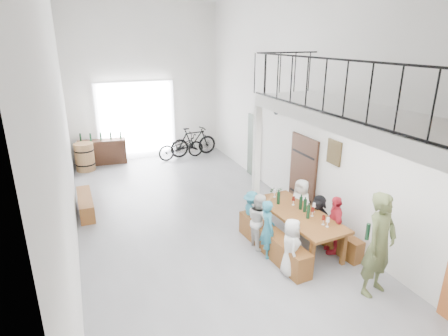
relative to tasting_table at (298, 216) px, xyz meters
name	(u,v)px	position (x,y,z in m)	size (l,w,h in m)	color
floor	(198,224)	(-1.67, 1.75, -0.71)	(12.00, 12.00, 0.00)	slate
room_walls	(195,74)	(-1.67, 1.75, 2.85)	(12.00, 12.00, 12.00)	white
gateway_portal	(137,121)	(-2.07, 7.69, 0.69)	(2.80, 0.08, 2.80)	white
right_wall_decor	(347,166)	(1.03, -0.11, 1.04)	(0.07, 8.28, 5.07)	#9B4B1F
balcony	(370,124)	(0.31, -1.37, 2.26)	(1.52, 5.62, 4.00)	silver
tasting_table	(298,216)	(0.00, 0.00, 0.00)	(1.09, 2.35, 0.79)	brown
bench_inner	(272,242)	(-0.65, -0.07, -0.45)	(0.36, 2.24, 0.51)	brown
bench_wall	(324,232)	(0.64, -0.09, -0.47)	(0.26, 2.02, 0.47)	brown
tableware	(302,206)	(0.09, 0.02, 0.22)	(0.57, 1.73, 0.35)	black
side_bench	(86,204)	(-4.17, 3.46, -0.48)	(0.35, 1.58, 0.44)	brown
oak_barrel	(85,157)	(-4.01, 6.89, -0.23)	(0.64, 0.64, 0.95)	#987244
serving_counter	(102,152)	(-3.40, 7.40, -0.27)	(1.65, 0.46, 0.87)	#3E2316
counter_bottles	(101,136)	(-3.40, 7.39, 0.30)	(1.39, 0.26, 0.28)	black
guest_left_a	(291,247)	(-0.68, -0.82, -0.14)	(0.56, 0.36, 1.14)	silver
guest_left_b	(268,229)	(-0.79, -0.10, -0.09)	(0.45, 0.30, 1.24)	teal
guest_left_c	(259,221)	(-0.77, 0.31, -0.10)	(0.59, 0.46, 1.21)	silver
guest_left_d	(251,213)	(-0.69, 0.84, -0.19)	(0.67, 0.39, 1.04)	teal
guest_right_a	(334,225)	(0.57, -0.49, -0.07)	(0.74, 0.31, 1.26)	red
guest_right_b	(318,218)	(0.52, 0.02, -0.16)	(1.01, 0.32, 1.09)	black
guest_right_c	(301,204)	(0.50, 0.68, -0.10)	(0.59, 0.39, 1.21)	silver
host_standing	(379,245)	(0.42, -1.85, 0.24)	(0.69, 0.45, 1.89)	#505932
potted_plant	(276,193)	(0.78, 2.32, -0.51)	(0.36, 0.31, 0.40)	#164A18
bicycle_near	(181,147)	(-0.63, 6.94, -0.24)	(0.62, 1.77, 0.93)	black
bicycle_far	(193,142)	(-0.10, 7.11, -0.15)	(0.52, 1.85, 1.11)	black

